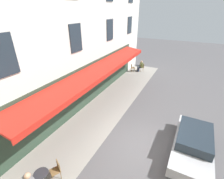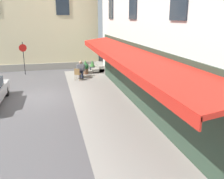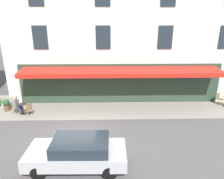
# 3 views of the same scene
# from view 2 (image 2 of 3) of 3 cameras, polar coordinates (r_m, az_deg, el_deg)

# --- Properties ---
(ground_plane) EXTENTS (70.00, 70.00, 0.00)m
(ground_plane) POSITION_cam_2_polar(r_m,az_deg,el_deg) (14.70, -16.48, -1.89)
(ground_plane) COLOR #565456
(sidewalk_cafe_terrace) EXTENTS (20.50, 3.20, 0.01)m
(sidewalk_cafe_terrace) POSITION_cam_2_polar(r_m,az_deg,el_deg) (11.90, -0.42, -5.51)
(sidewalk_cafe_terrace) COLOR gray
(sidewalk_cafe_terrace) RESTS_ON ground_plane
(back_alley_steps) EXTENTS (2.40, 1.75, 0.60)m
(back_alley_steps) POSITION_cam_2_polar(r_m,az_deg,el_deg) (21.34, -3.49, 5.04)
(back_alley_steps) COLOR gray
(back_alley_steps) RESTS_ON ground_plane
(cafe_table_near_entrance) EXTENTS (0.60, 0.60, 0.75)m
(cafe_table_near_entrance) POSITION_cam_2_polar(r_m,az_deg,el_deg) (18.60, -7.28, 4.01)
(cafe_table_near_entrance) COLOR black
(cafe_table_near_entrance) RESTS_ON ground_plane
(cafe_chair_wicker_corner_right) EXTENTS (0.54, 0.54, 0.91)m
(cafe_chair_wicker_corner_right) POSITION_cam_2_polar(r_m,az_deg,el_deg) (18.01, -8.04, 3.76)
(cafe_chair_wicker_corner_right) COLOR olive
(cafe_chair_wicker_corner_right) RESTS_ON ground_plane
(cafe_chair_wicker_kerbside) EXTENTS (0.45, 0.45, 0.91)m
(cafe_chair_wicker_kerbside) POSITION_cam_2_polar(r_m,az_deg,el_deg) (19.20, -7.25, 4.58)
(cafe_chair_wicker_kerbside) COLOR olive
(cafe_chair_wicker_kerbside) RESTS_ON ground_plane
(seated_patron_in_grey) EXTENTS (0.56, 0.64, 1.28)m
(seated_patron_in_grey) POSITION_cam_2_polar(r_m,az_deg,el_deg) (18.96, -7.28, 4.86)
(seated_patron_in_grey) COLOR navy
(seated_patron_in_grey) RESTS_ON ground_plane
(no_parking_sign) EXTENTS (0.12, 0.58, 2.60)m
(no_parking_sign) POSITION_cam_2_polar(r_m,az_deg,el_deg) (20.82, -19.98, 8.13)
(no_parking_sign) COLOR black
(no_parking_sign) RESTS_ON ground_plane
(potted_plant_entrance_right) EXTENTS (0.46, 0.46, 0.96)m
(potted_plant_entrance_right) POSITION_cam_2_polar(r_m,az_deg,el_deg) (21.05, -4.62, 5.48)
(potted_plant_entrance_right) COLOR #2D2D33
(potted_plant_entrance_right) RESTS_ON ground_plane
(potted_plant_mid_terrace) EXTENTS (0.48, 0.48, 0.88)m
(potted_plant_mid_terrace) POSITION_cam_2_polar(r_m,az_deg,el_deg) (20.06, -6.10, 4.91)
(potted_plant_mid_terrace) COLOR brown
(potted_plant_mid_terrace) RESTS_ON ground_plane
(potted_plant_under_sign) EXTENTS (0.44, 0.44, 0.84)m
(potted_plant_under_sign) POSITION_cam_2_polar(r_m,az_deg,el_deg) (21.72, -6.19, 5.62)
(potted_plant_under_sign) COLOR #4C4C51
(potted_plant_under_sign) RESTS_ON ground_plane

